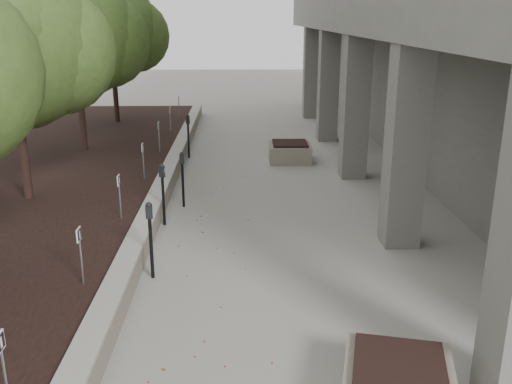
{
  "coord_description": "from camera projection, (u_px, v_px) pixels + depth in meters",
  "views": [
    {
      "loc": [
        0.16,
        -4.64,
        4.49
      ],
      "look_at": [
        0.48,
        6.5,
        0.97
      ],
      "focal_mm": 39.36,
      "sensor_mm": 36.0,
      "label": 1
    }
  ],
  "objects": [
    {
      "name": "retaining_wall",
      "position": [
        162.0,
        190.0,
        14.22
      ],
      "size": [
        0.39,
        26.0,
        0.5
      ],
      "primitive_type": null,
      "color": "gray",
      "rests_on": "ground"
    },
    {
      "name": "planting_bed",
      "position": [
        16.0,
        193.0,
        14.14
      ],
      "size": [
        7.0,
        26.0,
        0.4
      ],
      "primitive_type": "cube",
      "color": "black",
      "rests_on": "ground"
    },
    {
      "name": "crabapple_tree_3",
      "position": [
        14.0,
        80.0,
        12.32
      ],
      "size": [
        4.6,
        4.0,
        5.44
      ],
      "primitive_type": null,
      "color": "#35511F",
      "rests_on": "planting_bed"
    },
    {
      "name": "crabapple_tree_4",
      "position": [
        77.0,
        62.0,
        17.09
      ],
      "size": [
        4.6,
        4.0,
        5.44
      ],
      "primitive_type": null,
      "color": "#35511F",
      "rests_on": "planting_bed"
    },
    {
      "name": "crabapple_tree_5",
      "position": [
        112.0,
        52.0,
        21.86
      ],
      "size": [
        4.6,
        4.0,
        5.44
      ],
      "primitive_type": null,
      "color": "#35511F",
      "rests_on": "planting_bed"
    },
    {
      "name": "parking_sign_2",
      "position": [
        5.0,
        373.0,
        5.92
      ],
      "size": [
        0.04,
        0.22,
        0.96
      ],
      "primitive_type": null,
      "color": "black",
      "rests_on": "planting_bed"
    },
    {
      "name": "parking_sign_3",
      "position": [
        81.0,
        257.0,
        8.78
      ],
      "size": [
        0.04,
        0.22,
        0.96
      ],
      "primitive_type": null,
      "color": "black",
      "rests_on": "planting_bed"
    },
    {
      "name": "parking_sign_4",
      "position": [
        120.0,
        197.0,
        11.64
      ],
      "size": [
        0.04,
        0.22,
        0.96
      ],
      "primitive_type": null,
      "color": "black",
      "rests_on": "planting_bed"
    },
    {
      "name": "parking_sign_5",
      "position": [
        143.0,
        161.0,
        14.5
      ],
      "size": [
        0.04,
        0.22,
        0.96
      ],
      "primitive_type": null,
      "color": "black",
      "rests_on": "planting_bed"
    },
    {
      "name": "parking_sign_6",
      "position": [
        159.0,
        137.0,
        17.36
      ],
      "size": [
        0.04,
        0.22,
        0.96
      ],
      "primitive_type": null,
      "color": "black",
      "rests_on": "planting_bed"
    },
    {
      "name": "parking_sign_7",
      "position": [
        170.0,
        120.0,
        20.22
      ],
      "size": [
        0.04,
        0.22,
        0.96
      ],
      "primitive_type": null,
      "color": "black",
      "rests_on": "planting_bed"
    },
    {
      "name": "parking_sign_8",
      "position": [
        179.0,
        107.0,
        23.07
      ],
      "size": [
        0.04,
        0.22,
        0.96
      ],
      "primitive_type": null,
      "color": "black",
      "rests_on": "planting_bed"
    },
    {
      "name": "parking_meter_2",
      "position": [
        151.0,
        241.0,
        9.83
      ],
      "size": [
        0.15,
        0.12,
        1.43
      ],
      "primitive_type": null,
      "rotation": [
        0.0,
        0.0,
        0.14
      ],
      "color": "black",
      "rests_on": "ground"
    },
    {
      "name": "parking_meter_3",
      "position": [
        183.0,
        180.0,
        13.56
      ],
      "size": [
        0.15,
        0.12,
        1.38
      ],
      "primitive_type": null,
      "rotation": [
        0.0,
        0.0,
        0.15
      ],
      "color": "black",
      "rests_on": "ground"
    },
    {
      "name": "parking_meter_4",
      "position": [
        163.0,
        195.0,
        12.36
      ],
      "size": [
        0.15,
        0.12,
        1.41
      ],
      "primitive_type": null,
      "rotation": [
        0.0,
        0.0,
        -0.15
      ],
      "color": "black",
      "rests_on": "ground"
    },
    {
      "name": "parking_meter_5",
      "position": [
        188.0,
        136.0,
        18.29
      ],
      "size": [
        0.15,
        0.12,
        1.43
      ],
      "primitive_type": null,
      "rotation": [
        0.0,
        0.0,
        -0.13
      ],
      "color": "black",
      "rests_on": "ground"
    },
    {
      "name": "planter_front",
      "position": [
        398.0,
        383.0,
        6.69
      ],
      "size": [
        1.54,
        1.54,
        0.6
      ],
      "primitive_type": null,
      "rotation": [
        0.0,
        0.0,
        -0.24
      ],
      "color": "gray",
      "rests_on": "ground"
    },
    {
      "name": "planter_back",
      "position": [
        290.0,
        152.0,
        18.0
      ],
      "size": [
        1.33,
        1.33,
        0.61
      ],
      "primitive_type": null,
      "rotation": [
        0.0,
        0.0,
        -0.01
      ],
      "color": "gray",
      "rests_on": "ground"
    },
    {
      "name": "berry_scatter",
      "position": [
        227.0,
        265.0,
        10.53
      ],
      "size": [
        3.3,
        14.1,
        0.02
      ],
      "primitive_type": null,
      "color": "maroon",
      "rests_on": "ground"
    }
  ]
}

